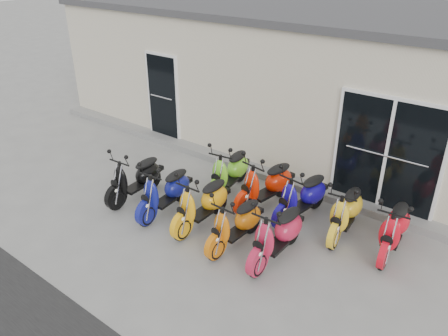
{
  "coord_description": "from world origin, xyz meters",
  "views": [
    {
      "loc": [
        4.69,
        -5.47,
        4.63
      ],
      "look_at": [
        0.0,
        0.6,
        0.75
      ],
      "focal_mm": 35.0,
      "sensor_mm": 36.0,
      "label": 1
    }
  ],
  "objects_px": {
    "scooter_front_red": "(278,228)",
    "scooter_back_extra": "(395,223)",
    "scooter_front_orange_a": "(202,197)",
    "scooter_back_yellow": "(347,206)",
    "scooter_back_green": "(230,166)",
    "scooter_front_black": "(135,172)",
    "scooter_back_red": "(266,178)",
    "scooter_front_blue": "(165,186)",
    "scooter_front_orange_b": "(236,218)",
    "scooter_back_blue": "(302,191)"
  },
  "relations": [
    {
      "from": "scooter_front_blue",
      "to": "scooter_back_yellow",
      "type": "bearing_deg",
      "value": 20.7
    },
    {
      "from": "scooter_back_blue",
      "to": "scooter_front_blue",
      "type": "bearing_deg",
      "value": -139.41
    },
    {
      "from": "scooter_back_yellow",
      "to": "scooter_back_extra",
      "type": "relative_size",
      "value": 1.0
    },
    {
      "from": "scooter_back_red",
      "to": "scooter_back_blue",
      "type": "bearing_deg",
      "value": 11.14
    },
    {
      "from": "scooter_front_orange_a",
      "to": "scooter_back_blue",
      "type": "distance_m",
      "value": 1.87
    },
    {
      "from": "scooter_front_black",
      "to": "scooter_front_blue",
      "type": "bearing_deg",
      "value": -5.0
    },
    {
      "from": "scooter_back_extra",
      "to": "scooter_back_blue",
      "type": "bearing_deg",
      "value": 175.63
    },
    {
      "from": "scooter_front_red",
      "to": "scooter_back_green",
      "type": "height_order",
      "value": "scooter_back_green"
    },
    {
      "from": "scooter_front_blue",
      "to": "scooter_back_red",
      "type": "height_order",
      "value": "scooter_back_red"
    },
    {
      "from": "scooter_front_orange_b",
      "to": "scooter_back_yellow",
      "type": "xyz_separation_m",
      "value": [
        1.34,
        1.47,
        0.02
      ]
    },
    {
      "from": "scooter_back_red",
      "to": "scooter_back_yellow",
      "type": "xyz_separation_m",
      "value": [
        1.63,
        0.06,
        -0.05
      ]
    },
    {
      "from": "scooter_front_red",
      "to": "scooter_back_extra",
      "type": "xyz_separation_m",
      "value": [
        1.44,
        1.35,
        -0.02
      ]
    },
    {
      "from": "scooter_back_green",
      "to": "scooter_back_yellow",
      "type": "bearing_deg",
      "value": -7.41
    },
    {
      "from": "scooter_back_extra",
      "to": "scooter_front_red",
      "type": "bearing_deg",
      "value": -142.21
    },
    {
      "from": "scooter_front_blue",
      "to": "scooter_back_extra",
      "type": "xyz_separation_m",
      "value": [
        3.88,
        1.44,
        -0.01
      ]
    },
    {
      "from": "scooter_front_orange_a",
      "to": "scooter_front_orange_b",
      "type": "distance_m",
      "value": 0.85
    },
    {
      "from": "scooter_back_green",
      "to": "scooter_back_extra",
      "type": "bearing_deg",
      "value": -7.63
    },
    {
      "from": "scooter_back_green",
      "to": "scooter_front_orange_b",
      "type": "bearing_deg",
      "value": -58.02
    },
    {
      "from": "scooter_back_green",
      "to": "scooter_back_blue",
      "type": "distance_m",
      "value": 1.69
    },
    {
      "from": "scooter_front_orange_b",
      "to": "scooter_back_yellow",
      "type": "height_order",
      "value": "scooter_back_yellow"
    },
    {
      "from": "scooter_front_blue",
      "to": "scooter_front_orange_a",
      "type": "relative_size",
      "value": 0.98
    },
    {
      "from": "scooter_front_orange_a",
      "to": "scooter_back_yellow",
      "type": "xyz_separation_m",
      "value": [
        2.18,
        1.36,
        -0.02
      ]
    },
    {
      "from": "scooter_back_red",
      "to": "scooter_back_yellow",
      "type": "height_order",
      "value": "scooter_back_red"
    },
    {
      "from": "scooter_front_red",
      "to": "scooter_back_yellow",
      "type": "relative_size",
      "value": 1.04
    },
    {
      "from": "scooter_front_orange_a",
      "to": "scooter_back_yellow",
      "type": "distance_m",
      "value": 2.57
    },
    {
      "from": "scooter_back_blue",
      "to": "scooter_back_yellow",
      "type": "relative_size",
      "value": 1.04
    },
    {
      "from": "scooter_front_red",
      "to": "scooter_back_red",
      "type": "relative_size",
      "value": 0.96
    },
    {
      "from": "scooter_front_orange_b",
      "to": "scooter_front_red",
      "type": "xyz_separation_m",
      "value": [
        0.75,
        0.11,
        0.04
      ]
    },
    {
      "from": "scooter_front_orange_b",
      "to": "scooter_back_green",
      "type": "xyz_separation_m",
      "value": [
        -1.21,
        1.43,
        0.05
      ]
    },
    {
      "from": "scooter_front_blue",
      "to": "scooter_back_blue",
      "type": "height_order",
      "value": "scooter_back_blue"
    },
    {
      "from": "scooter_front_orange_a",
      "to": "scooter_back_red",
      "type": "bearing_deg",
      "value": 65.96
    },
    {
      "from": "scooter_front_blue",
      "to": "scooter_back_extra",
      "type": "distance_m",
      "value": 4.14
    },
    {
      "from": "scooter_front_orange_a",
      "to": "scooter_front_red",
      "type": "height_order",
      "value": "scooter_front_orange_a"
    },
    {
      "from": "scooter_front_orange_b",
      "to": "scooter_back_extra",
      "type": "relative_size",
      "value": 0.97
    },
    {
      "from": "scooter_front_black",
      "to": "scooter_back_blue",
      "type": "bearing_deg",
      "value": 21.1
    },
    {
      "from": "scooter_front_orange_b",
      "to": "scooter_back_yellow",
      "type": "distance_m",
      "value": 1.98
    },
    {
      "from": "scooter_front_orange_a",
      "to": "scooter_back_green",
      "type": "bearing_deg",
      "value": 104.42
    },
    {
      "from": "scooter_back_blue",
      "to": "scooter_back_extra",
      "type": "distance_m",
      "value": 1.71
    },
    {
      "from": "scooter_back_yellow",
      "to": "scooter_back_blue",
      "type": "bearing_deg",
      "value": 176.72
    },
    {
      "from": "scooter_front_black",
      "to": "scooter_back_red",
      "type": "bearing_deg",
      "value": 27.48
    },
    {
      "from": "scooter_front_black",
      "to": "scooter_front_orange_b",
      "type": "relative_size",
      "value": 1.06
    },
    {
      "from": "scooter_back_green",
      "to": "scooter_back_red",
      "type": "height_order",
      "value": "scooter_back_red"
    },
    {
      "from": "scooter_front_red",
      "to": "scooter_front_orange_a",
      "type": "bearing_deg",
      "value": -179.86
    },
    {
      "from": "scooter_front_blue",
      "to": "scooter_front_red",
      "type": "relative_size",
      "value": 0.99
    },
    {
      "from": "scooter_front_blue",
      "to": "scooter_back_red",
      "type": "relative_size",
      "value": 0.95
    },
    {
      "from": "scooter_front_black",
      "to": "scooter_front_red",
      "type": "relative_size",
      "value": 0.99
    },
    {
      "from": "scooter_front_blue",
      "to": "scooter_front_red",
      "type": "bearing_deg",
      "value": -2.64
    },
    {
      "from": "scooter_front_blue",
      "to": "scooter_back_red",
      "type": "xyz_separation_m",
      "value": [
        1.4,
        1.38,
        0.03
      ]
    },
    {
      "from": "scooter_front_orange_b",
      "to": "scooter_front_red",
      "type": "height_order",
      "value": "scooter_front_red"
    },
    {
      "from": "scooter_front_red",
      "to": "scooter_back_extra",
      "type": "relative_size",
      "value": 1.04
    }
  ]
}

